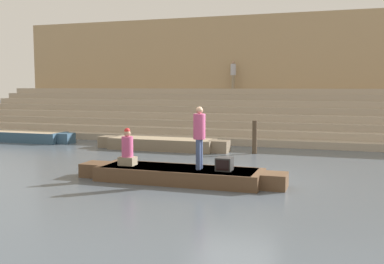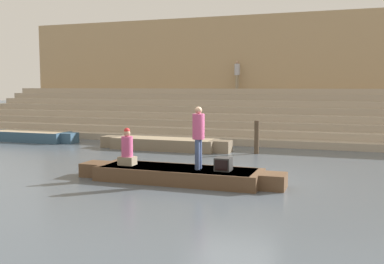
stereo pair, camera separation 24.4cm
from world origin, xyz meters
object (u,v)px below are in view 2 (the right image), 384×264
at_px(rowboat_main, 178,174).
at_px(moored_boat_distant, 29,136).
at_px(tv_set, 223,164).
at_px(person_on_steps, 237,72).
at_px(person_standing, 198,133).
at_px(mooring_post, 257,137).
at_px(person_rowing, 127,150).
at_px(moored_boat_shore, 164,144).

height_order(rowboat_main, moored_boat_distant, moored_boat_distant).
height_order(tv_set, person_on_steps, person_on_steps).
height_order(person_standing, person_on_steps, person_on_steps).
relative_size(rowboat_main, mooring_post, 4.53).
distance_m(person_rowing, person_on_steps, 14.28).
relative_size(person_rowing, mooring_post, 0.82).
bearing_deg(rowboat_main, mooring_post, 77.02).
relative_size(tv_set, mooring_post, 0.33).
distance_m(moored_boat_distant, mooring_post, 11.46).
distance_m(moored_boat_shore, moored_boat_distant, 7.49).
distance_m(person_standing, person_on_steps, 14.31).
bearing_deg(mooring_post, moored_boat_shore, -178.44).
bearing_deg(moored_boat_shore, person_rowing, -74.41).
xyz_separation_m(person_rowing, mooring_post, (2.64, 6.10, -0.18)).
distance_m(person_rowing, moored_boat_shore, 6.17).
distance_m(tv_set, moored_boat_distant, 13.38).
distance_m(person_rowing, tv_set, 2.91).
bearing_deg(moored_boat_distant, moored_boat_shore, 1.84).
relative_size(person_standing, moored_boat_shore, 0.30).
distance_m(rowboat_main, moored_boat_shore, 6.58).
relative_size(moored_boat_distant, mooring_post, 3.94).
bearing_deg(rowboat_main, person_rowing, -179.83).
height_order(person_rowing, mooring_post, person_rowing).
relative_size(person_standing, moored_boat_distant, 0.33).
height_order(person_standing, mooring_post, person_standing).
distance_m(rowboat_main, tv_set, 1.38).
bearing_deg(mooring_post, person_standing, -94.35).
xyz_separation_m(tv_set, mooring_post, (-0.26, 6.04, 0.08)).
xyz_separation_m(rowboat_main, moored_boat_shore, (-2.90, 5.91, 0.04)).
xyz_separation_m(rowboat_main, person_rowing, (-1.56, -0.08, 0.63)).
bearing_deg(moored_boat_shore, moored_boat_distant, 178.77).
bearing_deg(tv_set, person_on_steps, 109.93).
relative_size(person_standing, tv_set, 3.91).
bearing_deg(person_rowing, person_standing, -3.38).
xyz_separation_m(tv_set, moored_boat_distant, (-11.70, 6.49, -0.33)).
bearing_deg(person_rowing, moored_boat_shore, 97.64).
height_order(tv_set, moored_boat_distant, tv_set).
bearing_deg(person_on_steps, mooring_post, -84.48).
bearing_deg(tv_set, moored_boat_shore, 133.36).
xyz_separation_m(person_rowing, moored_boat_distant, (-8.80, 6.55, -0.59)).
bearing_deg(person_on_steps, person_standing, -94.23).
bearing_deg(rowboat_main, person_standing, -5.11).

